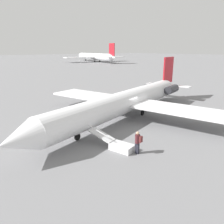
% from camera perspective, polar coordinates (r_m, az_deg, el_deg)
% --- Properties ---
extents(ground_plane, '(600.00, 600.00, 0.00)m').
position_cam_1_polar(ground_plane, '(24.59, 3.16, -1.70)').
color(ground_plane, slate).
extents(airplane_main, '(28.34, 21.93, 6.39)m').
position_cam_1_polar(airplane_main, '(24.81, 4.33, 3.02)').
color(airplane_main, white).
rests_on(airplane_main, ground).
extents(airplane_far_center, '(38.92, 50.49, 10.45)m').
position_cam_1_polar(airplane_far_center, '(137.78, -4.53, 14.24)').
color(airplane_far_center, white).
rests_on(airplane_far_center, ground).
extents(boarding_stairs, '(2.07, 4.14, 1.62)m').
position_cam_1_polar(boarding_stairs, '(17.16, 1.45, -8.50)').
color(boarding_stairs, silver).
rests_on(boarding_stairs, ground).
extents(passenger, '(0.41, 0.56, 1.74)m').
position_cam_1_polar(passenger, '(16.29, 6.76, -7.55)').
color(passenger, '#23232D').
rests_on(passenger, ground).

